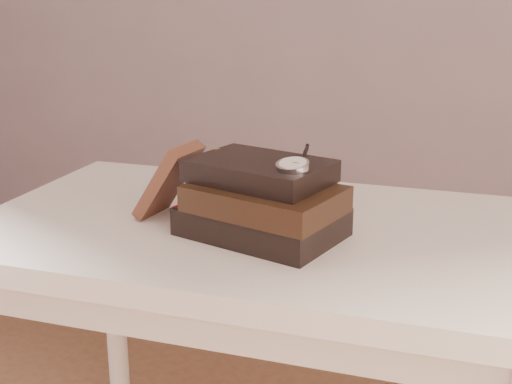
% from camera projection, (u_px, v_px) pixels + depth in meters
% --- Properties ---
extents(table, '(1.00, 0.60, 0.75)m').
position_uv_depth(table, '(256.00, 270.00, 1.21)').
color(table, silver).
rests_on(table, ground).
extents(book_stack, '(0.29, 0.24, 0.13)m').
position_uv_depth(book_stack, '(262.00, 202.00, 1.10)').
color(book_stack, black).
rests_on(book_stack, table).
extents(journal, '(0.12, 0.11, 0.14)m').
position_uv_depth(journal, '(169.00, 180.00, 1.19)').
color(journal, '#422319').
rests_on(journal, table).
extents(pocket_watch, '(0.07, 0.16, 0.02)m').
position_uv_depth(pocket_watch, '(294.00, 164.00, 1.03)').
color(pocket_watch, silver).
rests_on(pocket_watch, book_stack).
extents(eyeglasses, '(0.14, 0.15, 0.05)m').
position_uv_depth(eyeglasses, '(247.00, 174.00, 1.21)').
color(eyeglasses, silver).
rests_on(eyeglasses, book_stack).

